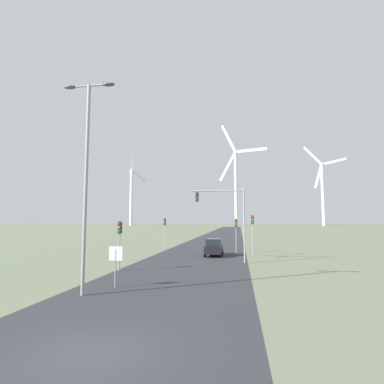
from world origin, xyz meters
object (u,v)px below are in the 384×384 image
streetlamp (87,162)px  wind_turbine_far_left (131,191)px  stop_sign_near (116,259)px  wind_turbine_left (236,180)px  traffic_light_mast_overhead (225,209)px  traffic_light_post_mid_left (165,226)px  car_approaching (214,247)px  wind_turbine_center (323,188)px  traffic_light_post_near_right (253,226)px  traffic_light_post_near_left (120,235)px  traffic_light_post_mid_right (236,228)px

streetlamp → wind_turbine_far_left: size_ratio=0.20×
stop_sign_near → streetlamp: bearing=-114.2°
wind_turbine_left → traffic_light_mast_overhead: bearing=-89.8°
streetlamp → wind_turbine_left: size_ratio=0.15×
traffic_light_post_mid_left → wind_turbine_left: wind_turbine_left is taller
car_approaching → wind_turbine_center: 199.25m
stop_sign_near → traffic_light_post_near_right: size_ratio=0.53×
stop_sign_near → traffic_light_post_mid_left: (-3.00, 23.46, 1.36)m
traffic_light_post_mid_left → wind_turbine_left: size_ratio=0.06×
traffic_light_post_near_right → wind_turbine_far_left: bearing=114.3°
traffic_light_post_near_left → wind_turbine_center: wind_turbine_center is taller
car_approaching → traffic_light_mast_overhead: bearing=-73.6°
stop_sign_near → traffic_light_post_near_right: traffic_light_post_near_right is taller
traffic_light_post_near_left → wind_turbine_center: 211.20m
streetlamp → traffic_light_post_mid_left: bearing=94.7°
traffic_light_post_mid_right → wind_turbine_left: bearing=90.5°
stop_sign_near → wind_turbine_center: (65.46, 203.95, 24.96)m
stop_sign_near → wind_turbine_left: bearing=88.4°
traffic_light_post_mid_right → traffic_light_mast_overhead: 8.47m
traffic_light_post_near_right → traffic_light_post_mid_right: traffic_light_post_near_right is taller
wind_turbine_center → streetlamp: bearing=-107.9°
stop_sign_near → car_approaching: 16.64m
traffic_light_post_mid_left → car_approaching: traffic_light_post_mid_left is taller
traffic_light_mast_overhead → traffic_light_post_near_right: bearing=62.8°
streetlamp → stop_sign_near: size_ratio=4.83×
traffic_light_post_near_left → car_approaching: size_ratio=0.90×
traffic_light_post_mid_right → traffic_light_mast_overhead: (-0.87, -8.20, 1.94)m
car_approaching → traffic_light_post_near_right: bearing=1.6°
traffic_light_post_near_left → wind_turbine_left: 190.77m
traffic_light_post_mid_left → car_approaching: bearing=-45.3°
traffic_light_post_mid_left → traffic_light_post_mid_right: bearing=-23.7°
wind_turbine_far_left → wind_turbine_center: size_ratio=1.00×
traffic_light_post_near_right → wind_turbine_center: bearing=73.1°
streetlamp → car_approaching: (5.20, 18.05, -5.94)m
wind_turbine_far_left → wind_turbine_center: (133.67, 18.34, 2.13)m
stop_sign_near → wind_turbine_left: 196.03m
stop_sign_near → traffic_light_post_near_right: bearing=62.4°
traffic_light_mast_overhead → wind_turbine_left: size_ratio=0.09×
streetlamp → wind_turbine_far_left: wind_turbine_far_left is taller
traffic_light_post_mid_right → traffic_light_post_near_right: bearing=-59.6°
traffic_light_post_near_right → traffic_light_post_near_left: bearing=-133.5°
traffic_light_post_mid_right → wind_turbine_far_left: wind_turbine_far_left is taller
traffic_light_post_mid_left → traffic_light_post_near_right: bearing=-32.4°
traffic_light_post_near_left → car_approaching: traffic_light_post_near_left is taller
wind_turbine_far_left → wind_turbine_left: wind_turbine_left is taller
stop_sign_near → wind_turbine_left: wind_turbine_left is taller
traffic_light_post_mid_left → wind_turbine_center: (68.46, 180.49, 23.59)m
traffic_light_post_near_left → wind_turbine_far_left: 193.40m
traffic_light_post_near_left → wind_turbine_left: bearing=87.8°
stop_sign_near → wind_turbine_center: 215.65m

